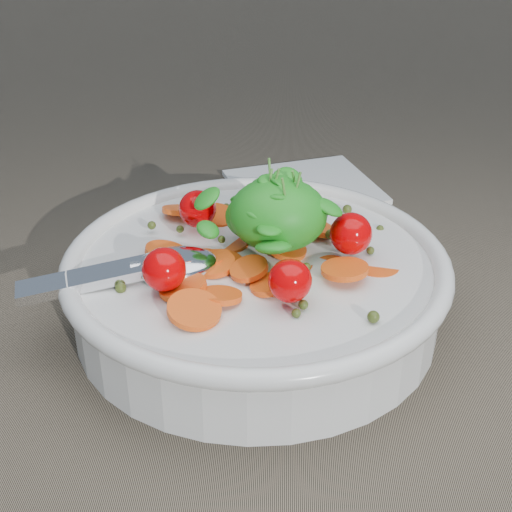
{
  "coord_description": "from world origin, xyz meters",
  "views": [
    {
      "loc": [
        0.01,
        -0.51,
        0.34
      ],
      "look_at": [
        -0.01,
        -0.03,
        0.06
      ],
      "focal_mm": 50.0,
      "sensor_mm": 36.0,
      "label": 1
    }
  ],
  "objects": [
    {
      "name": "bowl",
      "position": [
        -0.01,
        -0.03,
        0.04
      ],
      "size": [
        0.33,
        0.3,
        0.13
      ],
      "color": "silver",
      "rests_on": "ground"
    },
    {
      "name": "ground",
      "position": [
        0.0,
        0.0,
        0.0
      ],
      "size": [
        6.0,
        6.0,
        0.0
      ],
      "primitive_type": "plane",
      "color": "#776A55",
      "rests_on": "ground"
    },
    {
      "name": "napkin",
      "position": [
        0.03,
        0.23,
        0.0
      ],
      "size": [
        0.19,
        0.18,
        0.01
      ],
      "primitive_type": "cube",
      "rotation": [
        0.0,
        0.0,
        0.35
      ],
      "color": "white",
      "rests_on": "ground"
    }
  ]
}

